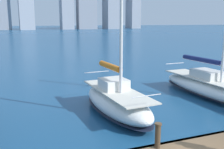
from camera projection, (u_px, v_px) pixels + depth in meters
The scene contains 3 objects.
sailboat_navy at pixel (212, 87), 17.28m from camera, with size 2.63×9.24×11.08m.
sailboat_orange at pixel (117, 100), 14.12m from camera, with size 2.56×6.67×13.33m.
mooring_post at pixel (158, 135), 9.09m from camera, with size 0.26×0.26×0.91m.
Camera 1 is at (5.22, 6.23, 4.95)m, focal length 42.00 mm.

